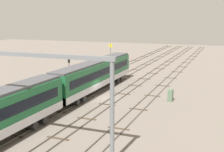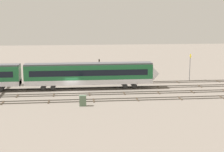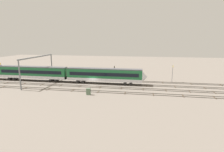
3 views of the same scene
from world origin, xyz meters
The scene contains 11 objects.
ground_plane centered at (0.00, 0.00, 0.00)m, with size 191.44×191.44×0.00m, color slate.
track_near_foreground centered at (0.00, -6.82, 0.07)m, with size 175.44×2.40×0.16m.
track_second_near centered at (0.00, -2.27, 0.07)m, with size 175.44×2.40×0.16m.
track_with_train centered at (0.00, 2.27, 0.07)m, with size 175.44×2.40×0.16m.
track_second_far centered at (0.00, 6.82, 0.07)m, with size 175.44×2.40×0.16m.
train centered at (-33.32, 2.27, 2.66)m, with size 100.00×3.24×4.80m.
overhead_gantry centered at (-18.12, 0.00, 6.50)m, with size 0.40×18.43×8.64m.
speed_sign_near_foreground centered at (25.09, 8.52, 3.60)m, with size 0.14×0.86×5.70m.
speed_sign_mid_trackside centered at (-36.61, 4.97, 3.62)m, with size 0.14×0.95×5.58m.
signal_light_trackside_departure centered at (5.62, 8.47, 3.17)m, with size 0.31×0.32×4.87m.
relay_cabinet centered at (1.83, -9.88, 0.84)m, with size 1.08×0.65×1.68m.
Camera 3 is at (15.37, -52.45, 14.05)m, focal length 28.81 mm.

